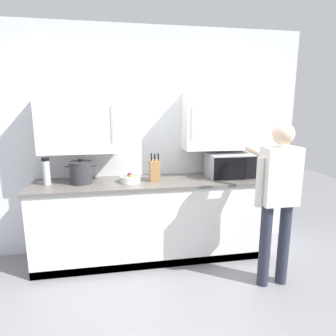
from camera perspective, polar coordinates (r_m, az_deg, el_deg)
The scene contains 9 objects.
ground_plane at distance 2.86m, azimuth 0.17°, elevation -25.57°, with size 9.85×9.85×0.00m, color gray.
back_wall_tiled at distance 3.50m, azimuth -3.46°, elevation 6.17°, with size 3.71×0.44×2.65m.
counter_unit at distance 3.43m, azimuth -2.65°, elevation -9.98°, with size 2.70×0.64×0.92m.
microwave_oven at distance 3.52m, azimuth 11.73°, elevation 0.53°, with size 0.53×0.40×0.28m.
thermos_flask at distance 3.33m, azimuth -22.82°, elevation -0.62°, with size 0.08×0.08×0.29m.
stock_pot at distance 3.28m, azimuth -16.75°, elevation -0.84°, with size 0.33×0.24×0.27m.
knife_block at distance 3.26m, azimuth -2.64°, elevation -0.47°, with size 0.11×0.15×0.32m.
fruit_bowl at distance 3.24m, azimuth -7.46°, elevation -2.03°, with size 0.22×0.22×0.10m.
person_figure at distance 2.93m, azimuth 20.75°, elevation -4.34°, with size 0.44×0.60×1.60m.
Camera 1 is at (-0.41, -2.23, 1.74)m, focal length 30.99 mm.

